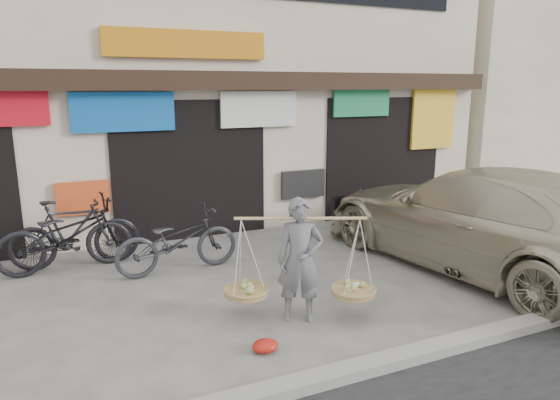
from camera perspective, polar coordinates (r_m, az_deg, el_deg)
name	(u,v)px	position (r m, az deg, el deg)	size (l,w,h in m)	color
ground	(258,305)	(7.04, -2.55, -11.92)	(70.00, 70.00, 0.00)	gray
kerb	(330,377)	(5.42, 5.69, -19.44)	(70.00, 0.25, 0.12)	gray
shophouse_block	(157,64)	(12.59, -13.86, 14.81)	(14.00, 6.32, 7.00)	beige
neighbor_east	(538,79)	(20.44, 27.35, 12.21)	(12.00, 7.00, 6.40)	beige
street_vendor	(300,265)	(6.37, 2.31, -7.45)	(1.82, 1.11, 1.61)	slate
bike_0	(70,234)	(8.84, -22.91, -3.63)	(0.78, 2.25, 1.18)	black
bike_1	(70,234)	(8.90, -22.83, -3.59)	(0.55, 1.93, 1.16)	black
bike_2	(177,240)	(8.22, -11.64, -4.55)	(0.70, 2.00, 1.05)	#2D2E33
suv	(479,218)	(8.79, 21.81, -1.92)	(3.21, 6.11, 1.69)	#BBB397
red_bag	(265,346)	(5.91, -1.72, -16.31)	(0.31, 0.25, 0.14)	red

